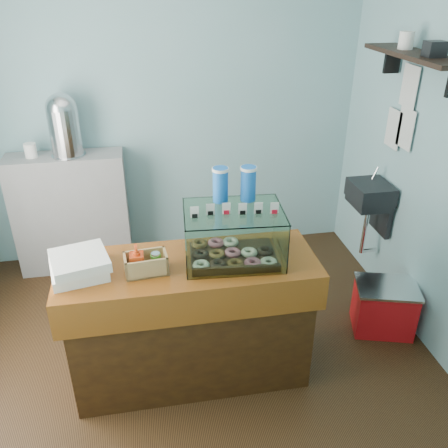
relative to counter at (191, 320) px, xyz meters
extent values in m
plane|color=black|center=(0.00, 0.25, -0.46)|extent=(3.50, 3.50, 0.00)
cube|color=#7AAFB2|center=(0.00, 1.75, 0.94)|extent=(3.50, 0.04, 2.80)
cube|color=#7AAFB2|center=(0.00, -1.25, 0.94)|extent=(3.50, 0.04, 2.80)
cube|color=#7AAFB2|center=(1.75, 0.25, 0.94)|extent=(0.04, 3.00, 2.80)
cube|color=black|center=(1.58, 0.80, 0.44)|extent=(0.30, 0.35, 0.15)
cube|color=black|center=(1.71, 0.80, 0.24)|extent=(0.04, 0.30, 0.35)
cylinder|color=silver|center=(1.65, 0.90, 0.56)|extent=(0.02, 0.02, 0.12)
cylinder|color=silver|center=(1.58, 0.80, 0.09)|extent=(0.04, 0.04, 0.45)
cube|color=black|center=(1.60, 0.55, 1.54)|extent=(0.25, 1.00, 0.03)
cube|color=black|center=(1.67, 0.95, 1.44)|extent=(0.12, 0.03, 0.18)
cube|color=silver|center=(1.73, 0.70, 0.99)|extent=(0.01, 0.21, 0.30)
cube|color=silver|center=(1.73, 0.87, 0.94)|extent=(0.01, 0.21, 0.30)
cube|color=silver|center=(1.73, 0.75, 1.29)|extent=(0.01, 0.21, 0.30)
cube|color=#41240C|center=(0.00, 0.00, -0.04)|extent=(1.50, 0.56, 0.84)
cube|color=#50260A|center=(0.00, 0.00, 0.41)|extent=(1.60, 0.60, 0.06)
cube|color=#50260A|center=(0.00, -0.28, 0.29)|extent=(1.60, 0.04, 0.18)
cube|color=gray|center=(-0.90, 1.57, 0.09)|extent=(1.00, 0.32, 1.10)
cube|color=black|center=(0.28, 0.01, 0.45)|extent=(0.56, 0.41, 0.02)
torus|color=silver|center=(0.07, -0.10, 0.48)|extent=(0.10, 0.10, 0.03)
torus|color=black|center=(0.17, -0.11, 0.48)|extent=(0.10, 0.10, 0.03)
torus|color=brown|center=(0.27, -0.11, 0.48)|extent=(0.10, 0.10, 0.03)
torus|color=#D86579|center=(0.37, -0.12, 0.48)|extent=(0.10, 0.10, 0.03)
torus|color=silver|center=(0.48, -0.13, 0.48)|extent=(0.10, 0.10, 0.03)
torus|color=black|center=(0.08, 0.03, 0.48)|extent=(0.10, 0.10, 0.03)
torus|color=brown|center=(0.18, 0.02, 0.48)|extent=(0.10, 0.10, 0.03)
torus|color=#D86579|center=(0.28, 0.01, 0.48)|extent=(0.10, 0.10, 0.03)
torus|color=silver|center=(0.38, 0.01, 0.48)|extent=(0.10, 0.10, 0.03)
torus|color=black|center=(0.49, 0.00, 0.48)|extent=(0.10, 0.10, 0.03)
torus|color=brown|center=(0.09, 0.16, 0.48)|extent=(0.10, 0.10, 0.03)
torus|color=#D86579|center=(0.19, 0.15, 0.48)|extent=(0.10, 0.10, 0.03)
torus|color=silver|center=(0.29, 0.14, 0.48)|extent=(0.10, 0.10, 0.03)
cube|color=white|center=(0.27, -0.20, 0.60)|extent=(0.59, 0.05, 0.32)
cube|color=white|center=(0.30, 0.23, 0.60)|extent=(0.59, 0.05, 0.32)
cube|color=white|center=(-0.01, 0.04, 0.60)|extent=(0.04, 0.43, 0.32)
cube|color=white|center=(0.58, -0.01, 0.60)|extent=(0.04, 0.43, 0.32)
cube|color=white|center=(0.28, 0.01, 0.77)|extent=(0.63, 0.48, 0.01)
cube|color=silver|center=(0.04, -0.02, 0.80)|extent=(0.05, 0.01, 0.07)
cube|color=black|center=(0.04, -0.02, 0.78)|extent=(0.03, 0.02, 0.02)
cube|color=silver|center=(0.14, -0.03, 0.80)|extent=(0.05, 0.01, 0.07)
cube|color=black|center=(0.14, -0.03, 0.78)|extent=(0.03, 0.02, 0.02)
cube|color=silver|center=(0.23, -0.03, 0.80)|extent=(0.05, 0.01, 0.07)
cube|color=red|center=(0.23, -0.03, 0.78)|extent=(0.03, 0.02, 0.02)
cube|color=silver|center=(0.33, -0.04, 0.80)|extent=(0.05, 0.01, 0.07)
cube|color=black|center=(0.33, -0.04, 0.78)|extent=(0.03, 0.02, 0.02)
cube|color=silver|center=(0.42, -0.05, 0.80)|extent=(0.05, 0.01, 0.07)
cube|color=black|center=(0.42, -0.05, 0.78)|extent=(0.03, 0.02, 0.02)
cube|color=silver|center=(0.51, -0.05, 0.80)|extent=(0.05, 0.01, 0.07)
cube|color=red|center=(0.51, -0.05, 0.78)|extent=(0.03, 0.02, 0.02)
cylinder|color=blue|center=(0.23, 0.16, 0.88)|extent=(0.09, 0.09, 0.22)
cylinder|color=white|center=(0.23, 0.16, 0.98)|extent=(0.10, 0.10, 0.02)
cylinder|color=blue|center=(0.40, 0.15, 0.88)|extent=(0.09, 0.09, 0.22)
cylinder|color=white|center=(0.40, 0.15, 0.98)|extent=(0.10, 0.10, 0.02)
cube|color=tan|center=(-0.26, -0.05, 0.45)|extent=(0.26, 0.17, 0.01)
cube|color=tan|center=(-0.25, -0.12, 0.50)|extent=(0.25, 0.04, 0.12)
cube|color=tan|center=(-0.26, 0.01, 0.50)|extent=(0.25, 0.04, 0.12)
cube|color=tan|center=(-0.37, -0.07, 0.50)|extent=(0.03, 0.15, 0.12)
cube|color=tan|center=(-0.14, -0.04, 0.50)|extent=(0.03, 0.15, 0.12)
imported|color=red|center=(-0.31, -0.06, 0.54)|extent=(0.09, 0.09, 0.18)
cylinder|color=#3F8825|center=(-0.20, -0.05, 0.50)|extent=(0.06, 0.06, 0.10)
cylinder|color=silver|center=(-0.20, -0.05, 0.56)|extent=(0.05, 0.05, 0.01)
cube|color=white|center=(-0.65, 0.00, 0.47)|extent=(0.37, 0.37, 0.06)
cube|color=white|center=(-0.64, -0.01, 0.54)|extent=(0.38, 0.38, 0.06)
cylinder|color=silver|center=(-0.85, 1.57, 0.65)|extent=(0.29, 0.29, 0.01)
cylinder|color=silver|center=(-0.85, 1.57, 0.85)|extent=(0.26, 0.26, 0.39)
sphere|color=silver|center=(-0.85, 1.57, 1.04)|extent=(0.26, 0.26, 0.26)
cube|color=red|center=(1.51, 0.20, -0.27)|extent=(0.51, 0.43, 0.38)
cube|color=silver|center=(1.51, 0.20, -0.07)|extent=(0.53, 0.46, 0.02)
camera|label=1|loc=(-0.22, -2.46, 2.02)|focal=38.00mm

